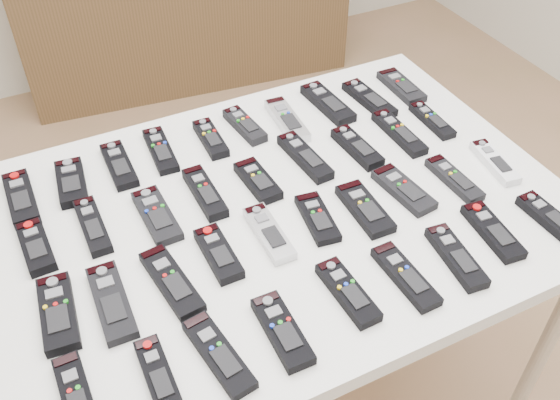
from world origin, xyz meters
name	(u,v)px	position (x,y,z in m)	size (l,w,h in m)	color
ground	(294,367)	(0.00, 0.00, 0.00)	(4.00, 4.00, 0.00)	#94754B
table	(280,225)	(-0.08, -0.06, 0.72)	(1.25, 0.88, 0.78)	white
sideboard	(185,5)	(0.32, 1.78, 0.39)	(1.55, 0.38, 0.78)	#47341C
remote_0	(21,198)	(-0.59, 0.21, 0.79)	(0.06, 0.18, 0.02)	black
remote_1	(71,183)	(-0.48, 0.21, 0.79)	(0.06, 0.15, 0.02)	black
remote_2	(119,165)	(-0.36, 0.23, 0.79)	(0.05, 0.17, 0.02)	black
remote_3	(161,150)	(-0.25, 0.24, 0.79)	(0.05, 0.17, 0.02)	black
remote_4	(211,139)	(-0.13, 0.23, 0.79)	(0.05, 0.15, 0.02)	black
remote_5	(245,125)	(-0.03, 0.24, 0.79)	(0.05, 0.15, 0.02)	black
remote_6	(287,120)	(0.07, 0.21, 0.79)	(0.05, 0.18, 0.02)	#B7B7BC
remote_7	(328,103)	(0.21, 0.23, 0.79)	(0.06, 0.19, 0.02)	black
remote_8	(369,99)	(0.32, 0.20, 0.79)	(0.05, 0.18, 0.02)	black
remote_9	(401,86)	(0.43, 0.22, 0.79)	(0.06, 0.16, 0.02)	black
remote_10	(36,247)	(-0.58, 0.04, 0.79)	(0.05, 0.15, 0.02)	black
remote_11	(93,226)	(-0.47, 0.05, 0.79)	(0.05, 0.17, 0.02)	black
remote_12	(157,215)	(-0.33, 0.02, 0.79)	(0.06, 0.17, 0.02)	black
remote_13	(205,193)	(-0.22, 0.04, 0.79)	(0.05, 0.17, 0.02)	black
remote_14	(258,181)	(-0.09, 0.03, 0.79)	(0.05, 0.15, 0.02)	black
remote_15	(305,157)	(0.05, 0.06, 0.79)	(0.05, 0.18, 0.02)	black
remote_16	(357,147)	(0.18, 0.03, 0.79)	(0.05, 0.16, 0.02)	black
remote_17	(399,133)	(0.30, 0.04, 0.79)	(0.05, 0.19, 0.02)	black
remote_18	(432,120)	(0.41, 0.05, 0.79)	(0.04, 0.15, 0.02)	black
remote_19	(58,313)	(-0.58, -0.15, 0.79)	(0.06, 0.17, 0.02)	black
remote_20	(112,302)	(-0.48, -0.16, 0.79)	(0.06, 0.19, 0.02)	black
remote_21	(172,281)	(-0.37, -0.17, 0.79)	(0.05, 0.19, 0.02)	black
remote_22	(218,254)	(-0.26, -0.14, 0.79)	(0.05, 0.15, 0.02)	black
remote_23	(269,233)	(-0.14, -0.13, 0.79)	(0.05, 0.17, 0.02)	#B7B7BC
remote_24	(317,218)	(-0.03, -0.14, 0.79)	(0.05, 0.15, 0.02)	black
remote_25	(365,209)	(0.08, -0.16, 0.79)	(0.06, 0.16, 0.02)	black
remote_26	(404,190)	(0.19, -0.14, 0.79)	(0.06, 0.16, 0.02)	black
remote_27	(454,179)	(0.32, -0.16, 0.79)	(0.04, 0.16, 0.02)	black
remote_28	(495,162)	(0.44, -0.16, 0.79)	(0.04, 0.16, 0.02)	silver
remote_29	(77,398)	(-0.59, -0.33, 0.79)	(0.05, 0.17, 0.02)	black
remote_30	(159,376)	(-0.45, -0.36, 0.79)	(0.04, 0.16, 0.02)	black
remote_31	(219,354)	(-0.35, -0.36, 0.79)	(0.05, 0.18, 0.02)	black
remote_32	(282,331)	(-0.23, -0.37, 0.79)	(0.05, 0.16, 0.02)	black
remote_33	(348,292)	(-0.07, -0.34, 0.79)	(0.05, 0.16, 0.02)	black
remote_34	(405,276)	(0.05, -0.36, 0.79)	(0.05, 0.17, 0.02)	black
remote_35	(456,257)	(0.17, -0.36, 0.79)	(0.05, 0.17, 0.02)	black
remote_36	(493,231)	(0.28, -0.34, 0.79)	(0.05, 0.17, 0.02)	black
remote_37	(550,218)	(0.42, -0.36, 0.79)	(0.05, 0.16, 0.02)	black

